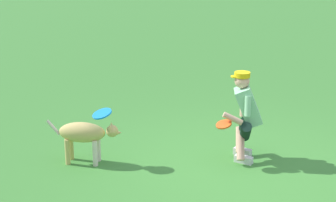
{
  "coord_description": "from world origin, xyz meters",
  "views": [
    {
      "loc": [
        -2.67,
        6.34,
        3.15
      ],
      "look_at": [
        1.02,
        0.23,
        0.9
      ],
      "focal_mm": 57.76,
      "sensor_mm": 36.0,
      "label": 1
    }
  ],
  "objects_px": {
    "person": "(245,113)",
    "dog": "(85,134)",
    "frisbee_held": "(224,124)",
    "frisbee_flying": "(102,114)"
  },
  "relations": [
    {
      "from": "dog",
      "to": "frisbee_held",
      "type": "height_order",
      "value": "frisbee_held"
    },
    {
      "from": "frisbee_flying",
      "to": "frisbee_held",
      "type": "distance_m",
      "value": 1.69
    },
    {
      "from": "person",
      "to": "dog",
      "type": "relative_size",
      "value": 1.27
    },
    {
      "from": "dog",
      "to": "frisbee_flying",
      "type": "height_order",
      "value": "frisbee_flying"
    },
    {
      "from": "person",
      "to": "frisbee_flying",
      "type": "height_order",
      "value": "person"
    },
    {
      "from": "person",
      "to": "frisbee_flying",
      "type": "distance_m",
      "value": 2.01
    },
    {
      "from": "person",
      "to": "dog",
      "type": "xyz_separation_m",
      "value": [
        1.86,
        1.28,
        -0.26
      ]
    },
    {
      "from": "person",
      "to": "dog",
      "type": "height_order",
      "value": "person"
    },
    {
      "from": "frisbee_flying",
      "to": "frisbee_held",
      "type": "relative_size",
      "value": 1.24
    },
    {
      "from": "person",
      "to": "frisbee_held",
      "type": "bearing_deg",
      "value": 38.35
    }
  ]
}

